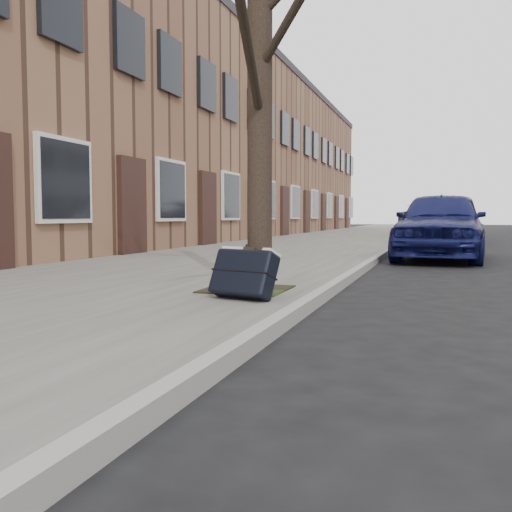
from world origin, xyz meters
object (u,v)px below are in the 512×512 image
(car_near_front, at_px, (441,225))
(car_near_mid, at_px, (443,221))
(suitcase_red, at_px, (246,271))
(suitcase_navy, at_px, (244,273))
(street_tree, at_px, (260,0))

(car_near_front, height_order, car_near_mid, car_near_mid)
(suitcase_red, xyz_separation_m, suitcase_navy, (0.09, -0.31, 0.01))
(suitcase_red, xyz_separation_m, car_near_front, (1.83, 7.05, 0.37))
(car_near_front, distance_m, car_near_mid, 7.05)
(suitcase_navy, bearing_deg, street_tree, 98.83)
(suitcase_red, bearing_deg, car_near_front, 95.43)
(suitcase_navy, xyz_separation_m, car_near_front, (1.74, 7.36, 0.35))
(suitcase_navy, distance_m, car_near_mid, 14.52)
(suitcase_red, distance_m, car_near_mid, 14.22)
(street_tree, distance_m, car_near_mid, 14.34)
(street_tree, relative_size, car_near_front, 1.34)
(suitcase_red, xyz_separation_m, car_near_mid, (1.86, 14.09, 0.39))
(street_tree, distance_m, suitcase_red, 2.60)
(suitcase_red, bearing_deg, car_near_mid, 102.44)
(street_tree, xyz_separation_m, suitcase_navy, (-0.05, -0.34, -2.58))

